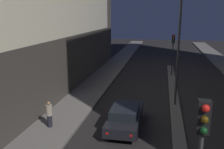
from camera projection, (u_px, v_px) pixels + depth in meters
The scene contains 6 objects.
median_strip at pixel (175, 105), 18.56m from camera, with size 0.73×29.58×0.12m.
traffic_light_near at pixel (201, 143), 6.55m from camera, with size 0.32×0.42×4.44m.
traffic_light_mid at pixel (173, 46), 26.58m from camera, with size 0.32×0.42×4.44m.
street_lamp at pixel (180, 21), 17.17m from camera, with size 0.62×0.62×8.23m.
car_left_lane at pixel (125, 116), 14.93m from camera, with size 1.79×4.67×1.41m.
pedestrian_on_left_sidewalk at pixel (49, 114), 14.63m from camera, with size 0.39×0.39×1.58m.
Camera 1 is at (-1.13, -2.29, 6.68)m, focal length 40.00 mm.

